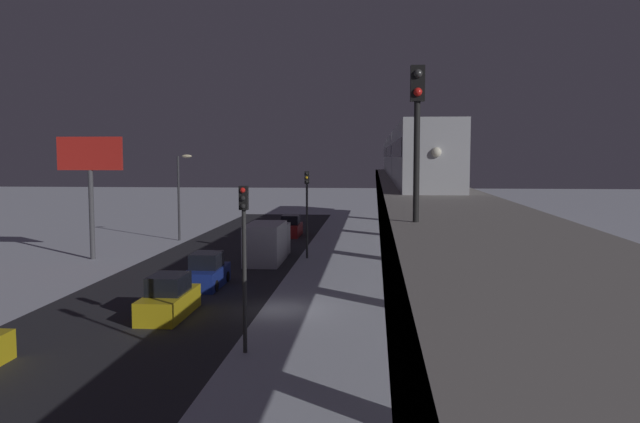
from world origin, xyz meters
TOP-DOWN VIEW (x-y plane):
  - ground_plane at (0.00, 0.00)m, footprint 240.00×240.00m
  - avenue_asphalt at (6.28, 0.00)m, footprint 11.00×102.33m
  - elevated_railway at (-7.31, 0.00)m, footprint 5.00×102.33m
  - subway_train at (-7.40, -25.16)m, footprint 2.94×55.47m
  - rail_signal at (-5.80, 14.07)m, footprint 0.36×0.41m
  - sedan_blue at (4.88, -5.22)m, footprint 1.91×4.42m
  - sedan_red at (3.08, -29.04)m, footprint 1.80×4.54m
  - sedan_yellow_2 at (4.88, 1.70)m, footprint 1.80×4.66m
  - box_truck at (2.88, -14.56)m, footprint 2.40×7.40m
  - traffic_light_near at (0.18, 6.98)m, footprint 0.32×0.44m
  - traffic_light_mid at (0.18, -15.95)m, footprint 0.32×0.44m
  - commercial_billboard at (15.75, -14.23)m, footprint 4.80×0.36m
  - street_lamp_far at (12.35, -25.00)m, footprint 1.35×0.44m

SIDE VIEW (x-z plane):
  - ground_plane at x=0.00m, z-range 0.00..0.00m
  - avenue_asphalt at x=6.28m, z-range 0.00..0.01m
  - sedan_blue at x=4.88m, z-range -0.20..1.77m
  - sedan_red at x=3.08m, z-range -0.19..1.78m
  - sedan_yellow_2 at x=4.88m, z-range -0.19..1.78m
  - box_truck at x=2.88m, z-range -0.05..2.75m
  - traffic_light_near at x=0.18m, z-range 1.00..7.40m
  - traffic_light_mid at x=0.18m, z-range 1.00..7.40m
  - street_lamp_far at x=12.35m, z-range 0.99..8.64m
  - elevated_railway at x=-7.31m, z-range 2.11..7.92m
  - commercial_billboard at x=15.75m, z-range 2.38..11.28m
  - subway_train at x=-7.40m, z-range 5.90..9.30m
  - rail_signal at x=-5.80m, z-range 6.54..10.54m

